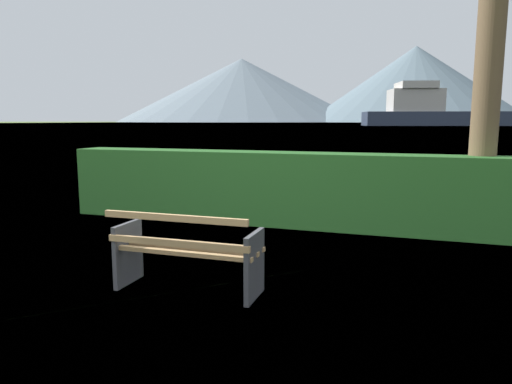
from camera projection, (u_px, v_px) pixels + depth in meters
ground_plane at (190, 290)px, 4.98m from camera, size 1400.00×1400.00×0.00m
water_surface at (411, 124)px, 291.98m from camera, size 620.00×620.00×0.00m
park_bench at (187, 252)px, 4.86m from camera, size 1.54×0.58×0.87m
hedge_row at (278, 188)px, 8.06m from camera, size 7.68×0.68×1.24m
cargo_ship_large at (483, 114)px, 163.93m from camera, size 96.77×37.55×15.03m
distant_hills at (399, 88)px, 560.22m from camera, size 814.73×325.16×88.07m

